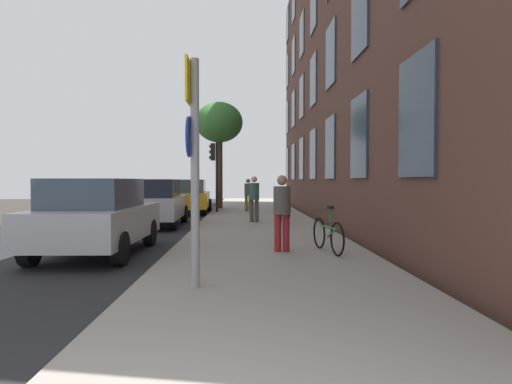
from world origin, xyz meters
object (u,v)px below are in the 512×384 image
object	(u,v)px
bicycle_1	(279,214)
pedestrian_2	(248,193)
pedestrian_1	(254,196)
car_1	(156,202)
pedestrian_0	(282,208)
bicycle_2	(284,208)
sign_post	(193,153)
bicycle_0	(328,234)
traffic_light	(215,164)
car_0	(97,216)
tree_near	(219,124)
car_2	(189,196)

from	to	relation	value
bicycle_1	pedestrian_2	distance (m)	6.50
pedestrian_1	bicycle_1	bearing A→B (deg)	-50.08
car_1	pedestrian_2	bearing A→B (deg)	61.15
pedestrian_0	bicycle_1	bearing A→B (deg)	85.97
bicycle_1	car_1	size ratio (longest dim) A/B	0.43
bicycle_2	sign_post	bearing A→B (deg)	-101.70
bicycle_0	pedestrian_2	distance (m)	12.09
traffic_light	pedestrian_1	xyz separation A→B (m)	(1.74, -4.95, -1.31)
bicycle_2	car_1	world-z (taller)	car_1
car_0	car_1	bearing A→B (deg)	89.01
pedestrian_1	car_1	world-z (taller)	pedestrian_1
tree_near	pedestrian_1	world-z (taller)	tree_near
bicycle_1	pedestrian_2	xyz separation A→B (m)	(-0.98, 6.41, 0.52)
bicycle_1	car_2	distance (m)	7.45
tree_near	bicycle_2	world-z (taller)	tree_near
sign_post	pedestrian_0	distance (m)	3.40
bicycle_2	car_1	size ratio (longest dim) A/B	0.42
bicycle_0	pedestrian_1	xyz separation A→B (m)	(-1.36, 6.55, 0.55)
bicycle_2	car_2	xyz separation A→B (m)	(-4.25, 3.66, 0.36)
pedestrian_0	car_2	distance (m)	12.34
pedestrian_0	car_1	xyz separation A→B (m)	(-3.81, 6.05, -0.18)
pedestrian_0	car_1	distance (m)	7.15
bicycle_2	car_1	distance (m)	5.10
car_1	car_2	world-z (taller)	same
sign_post	tree_near	distance (m)	17.20
traffic_light	bicycle_1	bearing A→B (deg)	-66.69
bicycle_0	car_2	xyz separation A→B (m)	(-4.37, 11.96, 0.35)
sign_post	pedestrian_1	distance (m)	9.45
pedestrian_1	car_2	world-z (taller)	pedestrian_1
bicycle_0	pedestrian_0	size ratio (longest dim) A/B	1.04
bicycle_2	pedestrian_1	world-z (taller)	pedestrian_1
bicycle_2	pedestrian_1	xyz separation A→B (m)	(-1.24, -1.75, 0.56)
pedestrian_1	car_2	size ratio (longest dim) A/B	0.36
bicycle_1	car_2	bearing A→B (deg)	120.91
pedestrian_0	sign_post	bearing A→B (deg)	-117.00
sign_post	traffic_light	bearing A→B (deg)	92.74
bicycle_0	car_0	size ratio (longest dim) A/B	0.42
bicycle_1	car_2	xyz separation A→B (m)	(-3.82, 6.39, 0.36)
pedestrian_1	pedestrian_2	world-z (taller)	pedestrian_1
traffic_light	tree_near	bearing A→B (deg)	88.69
bicycle_0	bicycle_1	bearing A→B (deg)	95.62
car_1	bicycle_2	bearing A→B (deg)	24.83
car_1	car_2	xyz separation A→B (m)	(0.37, 5.80, 0.00)
traffic_light	sign_post	bearing A→B (deg)	-87.26
traffic_light	car_1	world-z (taller)	traffic_light
bicycle_1	pedestrian_2	bearing A→B (deg)	98.72
bicycle_1	bicycle_0	bearing A→B (deg)	-84.38
sign_post	pedestrian_1	world-z (taller)	sign_post
sign_post	bicycle_1	bearing A→B (deg)	77.42
car_0	bicycle_2	bearing A→B (deg)	59.00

